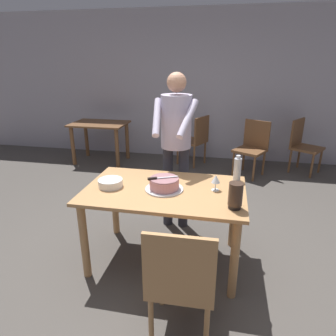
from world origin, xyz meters
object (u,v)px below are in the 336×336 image
object	(u,v)px
main_dining_table	(165,201)
cake_knife	(157,178)
hurricane_lamp	(235,196)
chair_near_side	(181,279)
background_chair_0	(252,146)
background_chair_2	(303,144)
person_cutting_cake	(176,136)
background_chair_1	(195,139)
plate_stack	(110,183)
wine_glass_near	(216,179)
cake_on_platter	(165,184)
background_table	(100,132)
water_bottle	(237,169)

from	to	relation	value
main_dining_table	cake_knife	bearing A→B (deg)	-141.55
hurricane_lamp	chair_near_side	size ratio (longest dim) A/B	0.23
background_chair_0	background_chair_2	distance (m)	0.90
person_cutting_cake	main_dining_table	bearing A→B (deg)	-88.72
hurricane_lamp	background_chair_0	size ratio (longest dim) A/B	0.23
background_chair_1	main_dining_table	bearing A→B (deg)	-89.33
plate_stack	wine_glass_near	world-z (taller)	wine_glass_near
hurricane_lamp	chair_near_side	world-z (taller)	hurricane_lamp
main_dining_table	cake_on_platter	size ratio (longest dim) A/B	4.18
person_cutting_cake	background_chair_0	xyz separation A→B (m)	(0.96, 1.87, -0.58)
wine_glass_near	chair_near_side	size ratio (longest dim) A/B	0.16
background_chair_2	wine_glass_near	bearing A→B (deg)	-116.05
cake_knife	main_dining_table	bearing A→B (deg)	38.45
cake_knife	person_cutting_cake	xyz separation A→B (m)	(0.05, 0.70, 0.21)
cake_knife	chair_near_side	xyz separation A→B (m)	(0.34, -0.77, -0.37)
background_table	cake_on_platter	bearing A→B (deg)	-56.20
person_cutting_cake	background_chair_1	size ratio (longest dim) A/B	1.91
hurricane_lamp	chair_near_side	bearing A→B (deg)	-119.88
cake_knife	water_bottle	size ratio (longest dim) A/B	1.01
person_cutting_cake	cake_knife	bearing A→B (deg)	-93.81
background_table	person_cutting_cake	bearing A→B (deg)	-48.56
main_dining_table	background_chair_1	size ratio (longest dim) A/B	1.58
background_table	hurricane_lamp	bearing A→B (deg)	-50.55
cake_on_platter	plate_stack	distance (m)	0.50
cake_on_platter	cake_knife	bearing A→B (deg)	-154.56
plate_stack	background_chair_1	distance (m)	2.92
hurricane_lamp	wine_glass_near	bearing A→B (deg)	117.85
cake_knife	hurricane_lamp	bearing A→B (deg)	-16.85
cake_on_platter	background_chair_1	size ratio (longest dim) A/B	0.38
water_bottle	background_chair_0	size ratio (longest dim) A/B	0.28
person_cutting_cake	background_table	distance (m)	2.73
main_dining_table	person_cutting_cake	distance (m)	0.79
wine_glass_near	hurricane_lamp	xyz separation A→B (m)	(0.16, -0.31, 0.00)
wine_glass_near	main_dining_table	bearing A→B (deg)	-172.65
background_chair_1	background_chair_2	size ratio (longest dim) A/B	1.00
main_dining_table	background_chair_0	world-z (taller)	background_chair_0
cake_on_platter	person_cutting_cake	distance (m)	0.72
hurricane_lamp	person_cutting_cake	size ratio (longest dim) A/B	0.12
cake_knife	background_chair_1	bearing A→B (deg)	89.44
hurricane_lamp	background_chair_1	xyz separation A→B (m)	(-0.64, 3.08, -0.37)
background_chair_2	main_dining_table	bearing A→B (deg)	-122.47
person_cutting_cake	background_chair_0	bearing A→B (deg)	62.87
hurricane_lamp	person_cutting_cake	xyz separation A→B (m)	(-0.62, 0.90, 0.22)
plate_stack	wine_glass_near	xyz separation A→B (m)	(0.93, 0.11, 0.07)
cake_knife	person_cutting_cake	world-z (taller)	person_cutting_cake
person_cutting_cake	background_chair_0	distance (m)	2.18
cake_on_platter	background_chair_2	world-z (taller)	background_chair_2
cake_knife	background_chair_0	xyz separation A→B (m)	(1.00, 2.57, -0.37)
background_chair_2	plate_stack	bearing A→B (deg)	-128.54
wine_glass_near	water_bottle	size ratio (longest dim) A/B	0.58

